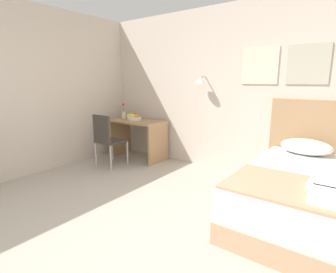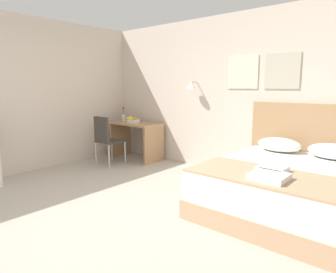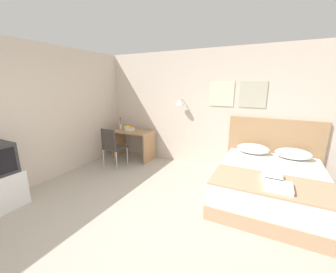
{
  "view_description": "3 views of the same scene",
  "coord_description": "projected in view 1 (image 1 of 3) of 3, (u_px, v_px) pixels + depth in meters",
  "views": [
    {
      "loc": [
        1.62,
        -1.17,
        1.48
      ],
      "look_at": [
        -0.64,
        1.88,
        0.68
      ],
      "focal_mm": 28.0,
      "sensor_mm": 36.0,
      "label": 1
    },
    {
      "loc": [
        2.61,
        -1.72,
        1.48
      ],
      "look_at": [
        -0.19,
        1.58,
        0.75
      ],
      "focal_mm": 32.0,
      "sensor_mm": 36.0,
      "label": 2
    },
    {
      "loc": [
        1.36,
        -1.74,
        1.89
      ],
      "look_at": [
        -0.45,
        1.83,
        0.88
      ],
      "focal_mm": 22.0,
      "sensor_mm": 36.0,
      "label": 3
    }
  ],
  "objects": [
    {
      "name": "fruit_bowl",
      "position": [
        134.0,
        118.0,
        5.05
      ],
      "size": [
        0.29,
        0.27,
        0.12
      ],
      "color": "silver",
      "rests_on": "desk"
    },
    {
      "name": "ground_plane",
      "position": [
        95.0,
        263.0,
        2.17
      ],
      "size": [
        24.0,
        24.0,
        0.0
      ],
      "primitive_type": "plane",
      "color": "#B2A899"
    },
    {
      "name": "desk",
      "position": [
        138.0,
        133.0,
        5.04
      ],
      "size": [
        1.02,
        0.59,
        0.74
      ],
      "color": "#A87F56",
      "rests_on": "ground_plane"
    },
    {
      "name": "flower_vase",
      "position": [
        124.0,
        113.0,
        5.23
      ],
      "size": [
        0.08,
        0.08,
        0.31
      ],
      "color": "silver",
      "rests_on": "desk"
    },
    {
      "name": "pillow_left",
      "position": [
        306.0,
        147.0,
        3.37
      ],
      "size": [
        0.61,
        0.38,
        0.2
      ],
      "color": "white",
      "rests_on": "bed"
    },
    {
      "name": "folded_towel_near_foot",
      "position": [
        327.0,
        185.0,
        2.26
      ],
      "size": [
        0.28,
        0.28,
        0.06
      ],
      "color": "white",
      "rests_on": "throw_blanket"
    },
    {
      "name": "desk_chair",
      "position": [
        106.0,
        137.0,
        4.53
      ],
      "size": [
        0.43,
        0.43,
        0.92
      ],
      "color": "#3D3833",
      "rests_on": "ground_plane"
    },
    {
      "name": "folded_towel_mid_bed",
      "position": [
        335.0,
        198.0,
        2.0
      ],
      "size": [
        0.34,
        0.32,
        0.06
      ],
      "color": "white",
      "rests_on": "throw_blanket"
    },
    {
      "name": "wall_back",
      "position": [
        237.0,
        91.0,
        4.13
      ],
      "size": [
        5.9,
        0.31,
        2.65
      ],
      "color": "beige",
      "rests_on": "ground_plane"
    },
    {
      "name": "bed",
      "position": [
        327.0,
        202.0,
        2.67
      ],
      "size": [
        1.63,
        1.95,
        0.55
      ],
      "color": "tan",
      "rests_on": "ground_plane"
    },
    {
      "name": "throw_blanket",
      "position": [
        323.0,
        194.0,
        2.17
      ],
      "size": [
        1.58,
        0.78,
        0.02
      ],
      "color": "tan",
      "rests_on": "bed"
    }
  ]
}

